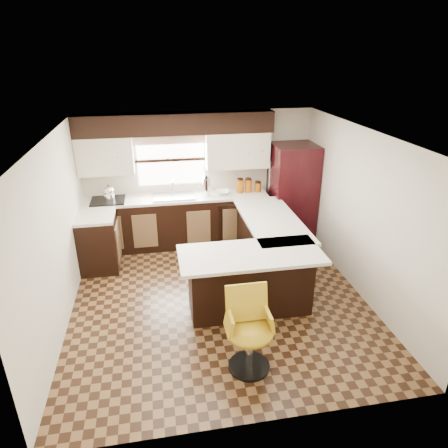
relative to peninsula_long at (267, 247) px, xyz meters
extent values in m
plane|color=#49301A|center=(-0.90, -0.62, -0.45)|extent=(4.40, 4.40, 0.00)
plane|color=silver|center=(-0.90, -0.62, 1.95)|extent=(4.40, 4.40, 0.00)
plane|color=beige|center=(-0.90, 1.58, 0.75)|extent=(4.40, 0.00, 4.40)
plane|color=beige|center=(-0.90, -2.83, 0.75)|extent=(4.40, 0.00, 4.40)
plane|color=beige|center=(-3.00, -0.62, 0.75)|extent=(0.00, 4.40, 4.40)
plane|color=beige|center=(1.20, -0.62, 0.75)|extent=(0.00, 4.40, 4.40)
cube|color=black|center=(-1.35, 1.28, 0.00)|extent=(3.30, 0.60, 0.90)
cube|color=black|center=(-2.70, 0.62, 0.00)|extent=(0.60, 0.70, 0.90)
cube|color=silver|center=(-1.35, 1.28, 0.47)|extent=(3.30, 0.60, 0.04)
cube|color=silver|center=(-2.70, 0.62, 0.47)|extent=(0.60, 0.70, 0.04)
cube|color=black|center=(-1.30, 1.40, 1.77)|extent=(3.40, 0.35, 0.36)
cube|color=beige|center=(-2.52, 1.40, 1.27)|extent=(0.94, 0.35, 0.64)
cube|color=beige|center=(-0.22, 1.40, 1.27)|extent=(1.14, 0.35, 0.64)
cube|color=white|center=(-1.40, 1.56, 1.10)|extent=(1.20, 0.02, 0.90)
cube|color=#D19B93|center=(-1.40, 1.52, 1.49)|extent=(1.30, 0.06, 0.18)
cube|color=#B2B2B7|center=(-1.40, 1.25, 0.51)|extent=(0.75, 0.45, 0.03)
cube|color=black|center=(-0.35, 0.99, -0.02)|extent=(0.58, 0.03, 0.78)
cube|color=black|center=(-2.55, 1.25, 0.51)|extent=(0.58, 0.50, 0.02)
cube|color=black|center=(0.00, 0.00, 0.00)|extent=(0.60, 1.95, 0.90)
cube|color=black|center=(-0.53, -0.97, 0.00)|extent=(1.65, 0.60, 0.90)
cube|color=silver|center=(0.05, 0.00, 0.47)|extent=(0.84, 1.95, 0.04)
cube|color=silver|center=(-0.55, -1.06, 0.47)|extent=(1.89, 0.84, 0.04)
cube|color=black|center=(0.79, 1.17, 0.46)|extent=(0.78, 0.75, 1.83)
cylinder|color=silver|center=(-0.81, 1.28, 0.66)|extent=(0.13, 0.13, 0.32)
imported|color=white|center=(-0.52, 1.28, 0.53)|extent=(0.27, 0.27, 0.06)
cylinder|color=#974B08|center=(-0.18, 1.30, 0.62)|extent=(0.13, 0.13, 0.24)
cylinder|color=#974B08|center=(-0.02, 1.30, 0.61)|extent=(0.13, 0.13, 0.24)
cylinder|color=#974B08|center=(0.16, 1.30, 0.58)|extent=(0.12, 0.12, 0.17)
camera|label=1|loc=(-1.70, -5.54, 2.96)|focal=32.00mm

